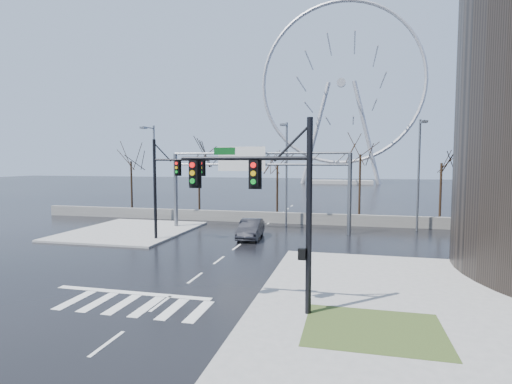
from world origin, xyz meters
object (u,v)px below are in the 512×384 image
(signal_mast_near, at_px, (275,196))
(ferris_wheel, at_px, (341,90))
(signal_mast_far, at_px, (168,180))
(car, at_px, (251,229))
(sign_gantry, at_px, (254,174))

(signal_mast_near, bearing_deg, ferris_wheel, 90.08)
(signal_mast_near, relative_size, ferris_wheel, 0.16)
(signal_mast_far, xyz_separation_m, car, (6.05, 2.52, -4.06))
(ferris_wheel, distance_m, car, 87.42)
(signal_mast_near, bearing_deg, sign_gantry, 106.19)
(signal_mast_far, xyz_separation_m, ferris_wheel, (10.87, 86.04, 21.30))
(signal_mast_near, distance_m, sign_gantry, 19.79)
(signal_mast_near, bearing_deg, signal_mast_far, 130.26)
(sign_gantry, relative_size, car, 3.47)
(ferris_wheel, height_order, car, ferris_wheel)
(signal_mast_near, distance_m, car, 16.80)
(signal_mast_far, bearing_deg, car, 22.58)
(signal_mast_far, height_order, sign_gantry, signal_mast_far)
(sign_gantry, bearing_deg, signal_mast_near, -73.81)
(sign_gantry, height_order, ferris_wheel, ferris_wheel)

